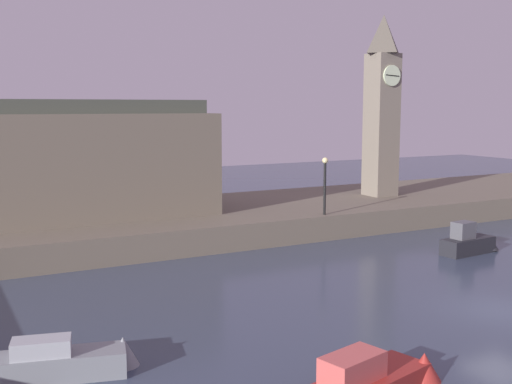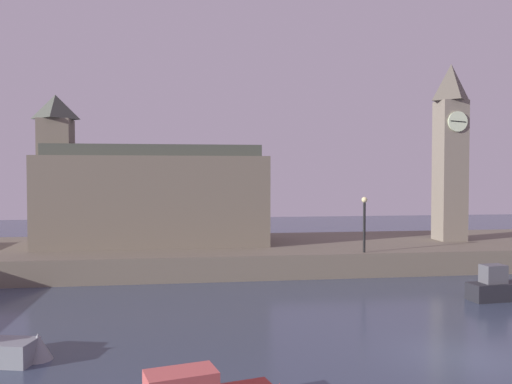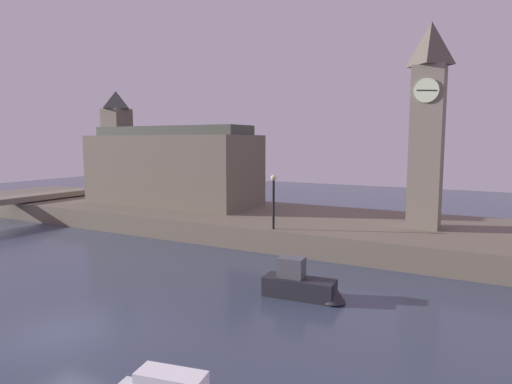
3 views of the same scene
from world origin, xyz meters
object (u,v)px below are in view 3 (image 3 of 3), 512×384
object	(u,v)px
clock_tower	(428,123)
parliament_hall	(168,165)
streetlamp	(274,195)
boat_barge_dark	(304,285)

from	to	relation	value
clock_tower	parliament_hall	world-z (taller)	clock_tower
parliament_hall	streetlamp	bearing A→B (deg)	-24.32
clock_tower	parliament_hall	xyz separation A→B (m)	(-21.84, 1.07, -3.27)
clock_tower	streetlamp	size ratio (longest dim) A/B	3.73
clock_tower	streetlamp	xyz separation A→B (m)	(-8.30, -5.04, -4.49)
clock_tower	parliament_hall	size ratio (longest dim) A/B	0.84
streetlamp	boat_barge_dark	size ratio (longest dim) A/B	0.89
streetlamp	parliament_hall	bearing A→B (deg)	155.68
clock_tower	parliament_hall	bearing A→B (deg)	177.19
clock_tower	boat_barge_dark	xyz separation A→B (m)	(-3.33, -11.92, -7.57)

